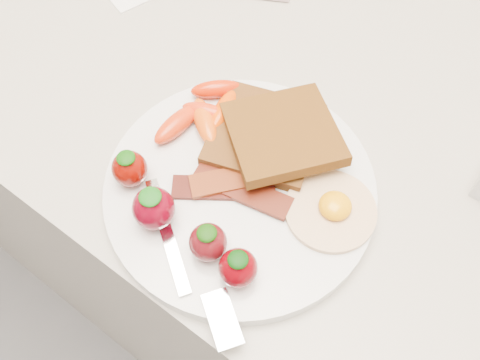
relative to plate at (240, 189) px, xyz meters
The scene contains 9 objects.
counter 0.49m from the plate, 98.73° to the left, with size 2.00×0.60×0.90m, color gray.
plate is the anchor object (origin of this frame).
toast_lower 0.06m from the plate, 102.30° to the left, with size 0.11×0.11×0.01m, color #43250D.
toast_upper 0.07m from the plate, 84.20° to the left, with size 0.10×0.10×0.01m, color #43270F.
fried_egg 0.09m from the plate, 17.89° to the left, with size 0.10×0.10×0.02m.
bacon_strips 0.01m from the plate, 111.95° to the right, with size 0.12×0.10×0.01m.
baby_carrots 0.09m from the plate, 150.86° to the left, with size 0.07×0.12×0.02m.
strawberries 0.08m from the plate, 103.75° to the right, with size 0.18×0.06×0.05m.
fork 0.10m from the plate, 79.45° to the right, with size 0.17×0.10×0.00m.
Camera 1 is at (0.18, 1.33, 1.38)m, focal length 40.00 mm.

